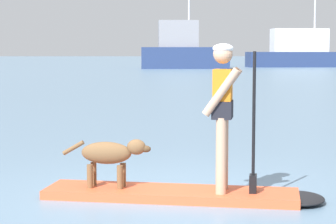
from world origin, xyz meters
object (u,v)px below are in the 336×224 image
object	(u,v)px
moored_boat_starboard	(183,51)
moored_boat_far_port	(305,53)
paddleboard	(190,194)
person_paddler	(224,106)
dog	(111,155)

from	to	relation	value
moored_boat_starboard	moored_boat_far_port	size ratio (longest dim) A/B	0.79
paddleboard	person_paddler	world-z (taller)	person_paddler
moored_boat_far_port	paddleboard	bearing A→B (deg)	-105.02
person_paddler	moored_boat_starboard	size ratio (longest dim) A/B	0.16
dog	moored_boat_far_port	world-z (taller)	moored_boat_far_port
moored_boat_starboard	paddleboard	bearing A→B (deg)	-93.07
person_paddler	moored_boat_far_port	distance (m)	62.23
person_paddler	moored_boat_far_port	bearing A→B (deg)	75.33
dog	moored_boat_starboard	size ratio (longest dim) A/B	0.10
person_paddler	moored_boat_starboard	bearing A→B (deg)	87.32
moored_boat_far_port	moored_boat_starboard	bearing A→B (deg)	-158.04
dog	moored_boat_starboard	world-z (taller)	moored_boat_starboard
paddleboard	moored_boat_far_port	world-z (taller)	moored_boat_far_port
person_paddler	dog	world-z (taller)	person_paddler
dog	person_paddler	bearing A→B (deg)	-11.33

